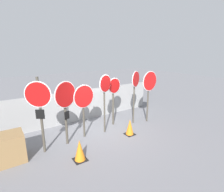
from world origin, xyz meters
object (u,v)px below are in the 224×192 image
at_px(stop_sign_3, 105,91).
at_px(traffic_cone_1, 80,150).
at_px(storage_crate, 7,149).
at_px(stop_sign_2, 84,100).
at_px(stop_sign_6, 149,85).
at_px(stop_sign_0, 39,103).
at_px(traffic_cone_0, 130,127).
at_px(stop_sign_5, 135,85).
at_px(stop_sign_4, 114,93).
at_px(stop_sign_1, 66,102).

height_order(stop_sign_3, traffic_cone_1, stop_sign_3).
bearing_deg(storage_crate, stop_sign_2, 2.59).
relative_size(stop_sign_2, storage_crate, 2.17).
bearing_deg(stop_sign_6, stop_sign_0, 175.03).
relative_size(stop_sign_0, traffic_cone_0, 3.91).
relative_size(stop_sign_0, traffic_cone_1, 3.75).
distance_m(stop_sign_5, stop_sign_6, 0.71).
bearing_deg(storage_crate, stop_sign_3, 0.46).
bearing_deg(stop_sign_2, traffic_cone_1, -131.95).
relative_size(stop_sign_4, traffic_cone_0, 3.34).
xyz_separation_m(stop_sign_2, storage_crate, (-2.67, -0.12, -1.07)).
bearing_deg(stop_sign_6, stop_sign_4, 154.17).
xyz_separation_m(stop_sign_0, traffic_cone_0, (3.24, -0.60, -1.42)).
bearing_deg(traffic_cone_1, stop_sign_2, 58.35).
distance_m(stop_sign_2, traffic_cone_1, 1.93).
distance_m(stop_sign_0, storage_crate, 1.67).
relative_size(traffic_cone_0, traffic_cone_1, 0.96).
relative_size(stop_sign_1, traffic_cone_1, 3.43).
height_order(stop_sign_6, storage_crate, stop_sign_6).
bearing_deg(traffic_cone_1, stop_sign_0, 127.93).
distance_m(stop_sign_3, traffic_cone_0, 1.79).
bearing_deg(stop_sign_3, stop_sign_5, -18.80).
relative_size(stop_sign_2, stop_sign_5, 0.86).
distance_m(stop_sign_4, storage_crate, 4.45).
bearing_deg(stop_sign_6, traffic_cone_1, -170.08).
relative_size(stop_sign_1, storage_crate, 2.40).
height_order(stop_sign_0, traffic_cone_1, stop_sign_0).
distance_m(stop_sign_6, traffic_cone_1, 4.38).
distance_m(stop_sign_5, traffic_cone_1, 3.86).
xyz_separation_m(stop_sign_4, stop_sign_6, (1.58, -0.62, 0.29)).
distance_m(stop_sign_5, storage_crate, 5.39).
distance_m(traffic_cone_0, storage_crate, 4.34).
height_order(stop_sign_0, stop_sign_5, stop_sign_0).
bearing_deg(stop_sign_4, traffic_cone_1, -155.01).
distance_m(stop_sign_1, stop_sign_4, 2.43).
xyz_separation_m(stop_sign_2, traffic_cone_1, (-0.80, -1.30, -1.18)).
relative_size(stop_sign_5, traffic_cone_0, 3.77).
bearing_deg(stop_sign_3, stop_sign_2, 153.43).
relative_size(stop_sign_0, storage_crate, 2.63).
bearing_deg(stop_sign_1, stop_sign_0, 162.55).
distance_m(stop_sign_0, traffic_cone_0, 3.59).
distance_m(stop_sign_3, storage_crate, 3.82).
height_order(stop_sign_1, storage_crate, stop_sign_1).
relative_size(stop_sign_6, traffic_cone_0, 3.72).
bearing_deg(stop_sign_4, storage_crate, 177.06).
xyz_separation_m(stop_sign_1, traffic_cone_0, (2.36, -0.69, -1.30)).
distance_m(stop_sign_2, stop_sign_4, 1.66).
relative_size(stop_sign_1, stop_sign_6, 0.96).
bearing_deg(stop_sign_6, stop_sign_2, 170.71).
bearing_deg(stop_sign_1, traffic_cone_0, -39.45).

